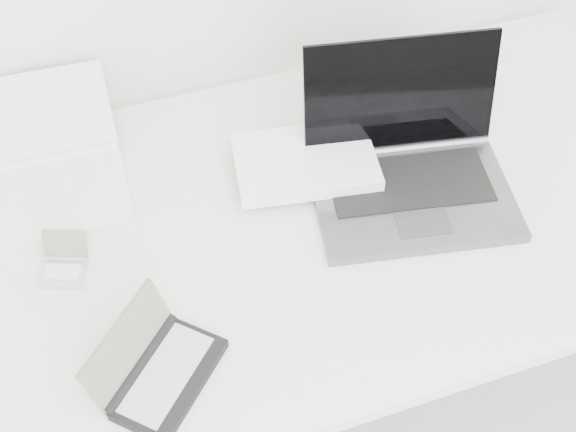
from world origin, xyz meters
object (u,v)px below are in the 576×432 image
object	(u,v)px
desk	(296,234)
netbook_open_white	(46,175)
laptop_large	(375,166)
palmtop_charcoal	(158,370)

from	to	relation	value
desk	netbook_open_white	xyz separation A→B (m)	(-0.41, 0.23, 0.07)
laptop_large	palmtop_charcoal	size ratio (longest dim) A/B	2.23
laptop_large	palmtop_charcoal	xyz separation A→B (m)	(-0.48, -0.27, -0.02)
laptop_large	palmtop_charcoal	distance (m)	0.55
laptop_large	netbook_open_white	bearing A→B (deg)	172.24
laptop_large	desk	bearing A→B (deg)	-156.30
desk	palmtop_charcoal	distance (m)	0.40
desk	laptop_large	bearing A→B (deg)	12.98
netbook_open_white	palmtop_charcoal	distance (m)	0.48
desk	netbook_open_white	size ratio (longest dim) A/B	4.38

